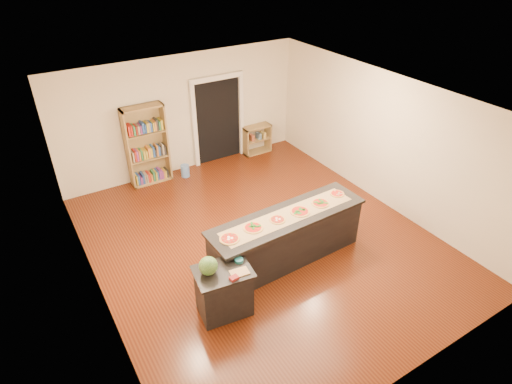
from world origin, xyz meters
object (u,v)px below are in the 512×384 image
side_counter (224,291)px  bookshelf (147,146)px  waste_bin (185,171)px  watermelon (208,266)px  kitchen_island (287,237)px  low_shelf (257,139)px

side_counter → bookshelf: size_ratio=0.45×
side_counter → waste_bin: (1.20, 4.29, -0.27)m
bookshelf → watermelon: size_ratio=6.65×
side_counter → bookshelf: bearing=92.4°
kitchen_island → low_shelf: kitchen_island is taller
kitchen_island → waste_bin: (-0.34, 3.77, -0.34)m
kitchen_island → side_counter: size_ratio=3.45×
kitchen_island → side_counter: (-1.54, -0.52, -0.06)m
kitchen_island → low_shelf: bearing=63.5°
kitchen_island → side_counter: 1.63m
waste_bin → low_shelf: bearing=5.4°
kitchen_island → watermelon: 1.86m
kitchen_island → waste_bin: bearing=93.3°
side_counter → low_shelf: 5.61m
watermelon → side_counter: bearing=-18.6°
side_counter → waste_bin: bearing=82.1°
kitchen_island → bookshelf: 4.15m
low_shelf → watermelon: bearing=-128.8°
kitchen_island → bookshelf: size_ratio=1.56×
kitchen_island → watermelon: bearing=-167.3°
kitchen_island → waste_bin: 3.80m
bookshelf → low_shelf: (2.94, 0.00, -0.56)m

